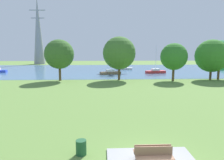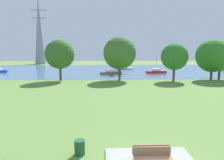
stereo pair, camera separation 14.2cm
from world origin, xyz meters
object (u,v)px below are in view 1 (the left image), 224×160
Objects in this scene: sailboat_red at (156,71)px; tree_mid_shore at (59,54)px; sailboat_brown at (110,72)px; tree_west_far at (119,53)px; electricity_pylon at (38,31)px; sailboat_white at (124,68)px; tree_east_near at (220,55)px; tree_west_near at (174,57)px; tree_east_far at (212,56)px; bench_facing_water at (152,153)px; litter_bin at (81,147)px; bench_facing_inland at (154,159)px.

tree_mid_shore is at bearing -150.87° from sailboat_red.
sailboat_brown is 10.58m from tree_west_far.
electricity_pylon is (-27.34, 38.04, 12.79)m from sailboat_brown.
sailboat_red is at bearing -55.22° from sailboat_white.
sailboat_red is at bearing 9.55° from sailboat_brown.
sailboat_brown is 22.81m from tree_east_near.
electricity_pylon reaches higher than sailboat_white.
tree_east_far is at bearing 7.52° from tree_west_near.
tree_west_far reaches higher than tree_west_near.
tree_west_near is (0.00, -12.70, 3.92)m from sailboat_red.
tree_west_far is at bearing -82.28° from sailboat_brown.
sailboat_brown is (-0.62, 38.42, -0.01)m from bench_facing_water.
tree_east_far reaches higher than litter_bin.
tree_east_far is at bearing -57.42° from sailboat_red.
tree_east_far reaches higher than sailboat_brown.
bench_facing_inland is 0.22× the size of tree_west_far.
sailboat_white is at bearing 106.74° from tree_west_near.
bench_facing_water is 0.24× the size of tree_east_far.
sailboat_red is at bearing -43.29° from electricity_pylon.
tree_east_near is 67.77m from electricity_pylon.
tree_mid_shore is at bearing -123.31° from sailboat_white.
sailboat_red is 11.81m from sailboat_white.
tree_west_near is (9.79, -1.37, -0.63)m from tree_west_far.
bench_facing_water is at bearing -104.54° from sailboat_red.
electricity_pylon is at bearing 133.78° from tree_east_far.
tree_east_far is at bearing -56.41° from sailboat_white.
sailboat_white is 0.81× the size of tree_west_near.
bench_facing_water is at bearing -70.40° from tree_mid_shore.
litter_bin is at bearing -109.59° from sailboat_red.
sailboat_red is at bearing 49.18° from tree_west_far.
bench_facing_water is 0.27× the size of sailboat_brown.
tree_east_near is at bearing 17.12° from tree_east_far.
tree_east_far is 1.95m from tree_east_near.
litter_bin is 0.12× the size of sailboat_brown.
tree_west_near is 0.26× the size of electricity_pylon.
bench_facing_water is 29.75m from tree_west_near.
tree_west_far is at bearing -58.93° from electricity_pylon.
litter_bin is 0.11× the size of tree_east_near.
bench_facing_inland is 30.25m from tree_west_near.
bench_facing_inland is at bearing -89.08° from sailboat_brown.
sailboat_red is 24.08m from tree_mid_shore.
tree_west_near is (10.45, 28.12, 3.91)m from bench_facing_inland.
tree_west_near is at bearing 69.62° from bench_facing_inland.
litter_bin is at bearing -94.49° from sailboat_brown.
tree_west_far is at bearing -179.44° from tree_east_near.
bench_facing_inland is 50.66m from sailboat_white.
tree_east_far is (14.22, -21.41, 4.05)m from sailboat_white.
tree_west_near reaches higher than sailboat_brown.
tree_east_near is at bearing -52.36° from sailboat_white.
electricity_pylon is at bearing 110.37° from tree_mid_shore.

